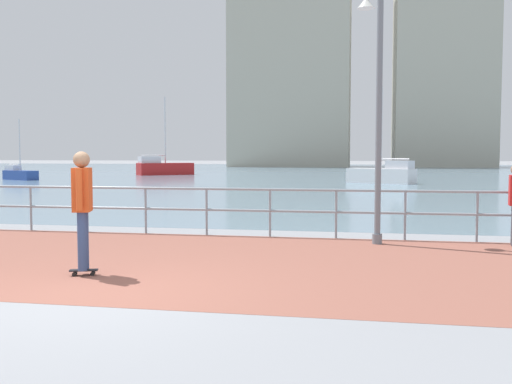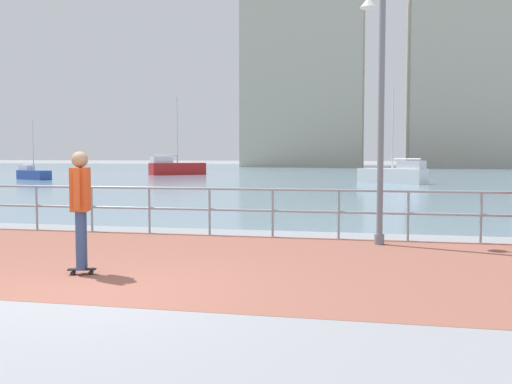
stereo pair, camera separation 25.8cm
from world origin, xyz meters
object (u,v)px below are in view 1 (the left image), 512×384
at_px(skateboarder, 82,201).
at_px(sailboat_teal, 383,174).
at_px(sailboat_ivory, 163,167).
at_px(lamppost, 375,86).
at_px(sailboat_yellow, 20,174).

distance_m(skateboarder, sailboat_teal, 28.63).
bearing_deg(sailboat_teal, sailboat_ivory, 148.41).
bearing_deg(sailboat_ivory, lamppost, -64.36).
bearing_deg(lamppost, sailboat_teal, 87.37).
height_order(lamppost, sailboat_yellow, lamppost).
relative_size(skateboarder, sailboat_yellow, 0.43).
height_order(sailboat_yellow, sailboat_ivory, sailboat_ivory).
xyz_separation_m(skateboarder, sailboat_ivory, (-12.76, 39.24, -0.45)).
xyz_separation_m(lamppost, sailboat_ivory, (-16.96, 35.34, -2.45)).
bearing_deg(sailboat_yellow, sailboat_ivory, 58.80).
distance_m(lamppost, sailboat_yellow, 34.05).
distance_m(lamppost, sailboat_ivory, 39.27).
distance_m(sailboat_teal, sailboat_ivory, 21.22).
height_order(lamppost, skateboarder, lamppost).
bearing_deg(sailboat_yellow, lamppost, -46.03).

